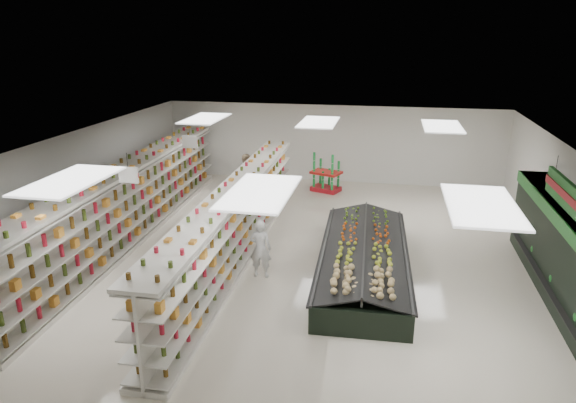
% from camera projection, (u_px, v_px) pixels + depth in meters
% --- Properties ---
extents(floor, '(16.00, 16.00, 0.00)m').
position_uv_depth(floor, '(297.00, 258.00, 14.44)').
color(floor, beige).
rests_on(floor, ground).
extents(ceiling, '(14.00, 16.00, 0.02)m').
position_uv_depth(ceiling, '(297.00, 146.00, 13.43)').
color(ceiling, white).
rests_on(ceiling, wall_back).
extents(wall_back, '(14.00, 0.02, 3.20)m').
position_uv_depth(wall_back, '(331.00, 144.00, 21.39)').
color(wall_back, white).
rests_on(wall_back, floor).
extents(wall_front, '(14.00, 0.02, 3.20)m').
position_uv_depth(wall_front, '(185.00, 402.00, 6.49)').
color(wall_front, white).
rests_on(wall_front, floor).
extents(wall_left, '(0.02, 16.00, 3.20)m').
position_uv_depth(wall_left, '(65.00, 189.00, 15.23)').
color(wall_left, white).
rests_on(wall_left, floor).
extents(wall_right, '(0.02, 16.00, 3.20)m').
position_uv_depth(wall_right, '(576.00, 221.00, 12.65)').
color(wall_right, white).
rests_on(wall_right, floor).
extents(produce_wall_case, '(0.93, 8.00, 2.20)m').
position_uv_depth(produce_wall_case, '(573.00, 258.00, 11.45)').
color(produce_wall_case, black).
rests_on(produce_wall_case, floor).
extents(aisle_sign_near, '(0.52, 0.06, 0.75)m').
position_uv_depth(aisle_sign_near, '(128.00, 175.00, 12.41)').
color(aisle_sign_near, white).
rests_on(aisle_sign_near, ceiling).
extents(aisle_sign_far, '(0.52, 0.06, 0.75)m').
position_uv_depth(aisle_sign_far, '(190.00, 142.00, 16.14)').
color(aisle_sign_far, white).
rests_on(aisle_sign_far, ceiling).
extents(hortifruti_banner, '(0.12, 3.20, 0.95)m').
position_uv_depth(hortifruti_banner, '(570.00, 197.00, 11.06)').
color(hortifruti_banner, '#1E7426').
rests_on(hortifruti_banner, ceiling).
extents(gondola_left, '(1.44, 13.24, 2.29)m').
position_uv_depth(gondola_left, '(130.00, 205.00, 15.54)').
color(gondola_left, silver).
rests_on(gondola_left, floor).
extents(gondola_center, '(1.08, 11.97, 2.07)m').
position_uv_depth(gondola_center, '(236.00, 225.00, 14.18)').
color(gondola_center, silver).
rests_on(gondola_center, floor).
extents(produce_island, '(2.50, 6.37, 0.94)m').
position_uv_depth(produce_island, '(364.00, 257.00, 13.43)').
color(produce_island, black).
rests_on(produce_island, floor).
extents(soda_endcap, '(1.32, 1.11, 1.43)m').
position_uv_depth(soda_endcap, '(326.00, 174.00, 20.25)').
color(soda_endcap, '#B3141E').
rests_on(soda_endcap, floor).
extents(shopper_main, '(0.57, 0.38, 1.56)m').
position_uv_depth(shopper_main, '(260.00, 248.00, 13.11)').
color(shopper_main, white).
rests_on(shopper_main, floor).
extents(shopper_background, '(0.89, 0.98, 1.71)m').
position_uv_depth(shopper_background, '(248.00, 176.00, 19.34)').
color(shopper_background, tan).
rests_on(shopper_background, floor).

